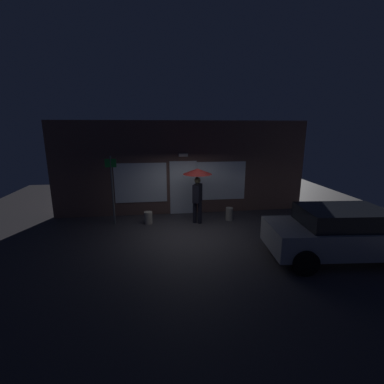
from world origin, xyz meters
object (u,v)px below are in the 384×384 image
Objects in this scene: street_sign_post at (112,187)px; sidewalk_bollard at (148,218)px; sidewalk_bollard_2 at (229,214)px; person_with_umbrella at (197,181)px; parked_car at (340,233)px.

street_sign_post is 1.74m from sidewalk_bollard.
street_sign_post is at bearing 173.71° from sidewalk_bollard.
sidewalk_bollard_2 reaches higher than sidewalk_bollard.
person_with_umbrella reaches higher than sidewalk_bollard_2.
sidewalk_bollard is 0.93× the size of sidewalk_bollard_2.
street_sign_post is 5.51× the size of sidewalk_bollard.
person_with_umbrella is at bearing 141.78° from parked_car.
street_sign_post is (-6.52, 3.53, 0.70)m from parked_car.
sidewalk_bollard_2 is at bearing -56.01° from person_with_umbrella.
street_sign_post is (-3.08, 0.30, -0.19)m from person_with_umbrella.
sidewalk_bollard_2 is (4.36, -0.14, -1.19)m from street_sign_post.
parked_car is 6.29m from sidewalk_bollard.
sidewalk_bollard_2 is at bearing 127.42° from parked_car.
sidewalk_bollard is (1.25, -0.14, -1.20)m from street_sign_post.
sidewalk_bollard is (-1.83, 0.16, -1.40)m from person_with_umbrella.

